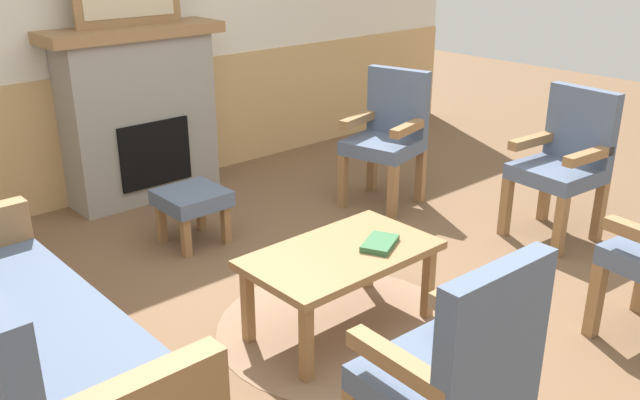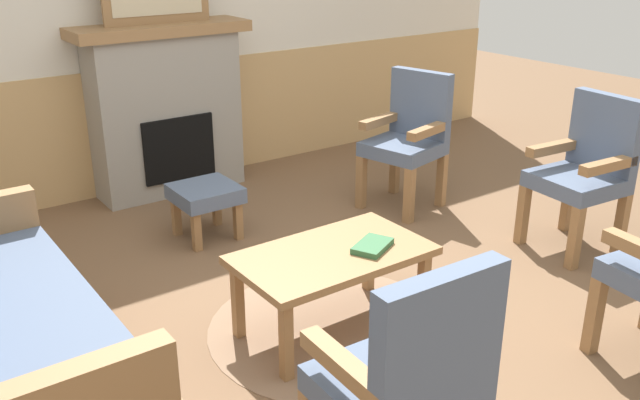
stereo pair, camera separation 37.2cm
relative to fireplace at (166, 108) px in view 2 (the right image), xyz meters
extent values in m
plane|color=brown|center=(0.00, -2.35, -0.65)|extent=(14.00, 14.00, 0.00)
cube|color=silver|center=(0.00, 0.25, 0.70)|extent=(7.20, 0.12, 2.70)
cube|color=tan|center=(0.00, 0.18, -0.18)|extent=(7.20, 0.02, 0.95)
cube|color=gray|center=(0.00, 0.00, -0.05)|extent=(1.10, 0.36, 1.20)
cube|color=black|center=(0.00, -0.19, -0.27)|extent=(0.56, 0.02, 0.48)
cube|color=olive|center=(0.00, 0.00, 0.59)|extent=(1.30, 0.44, 0.08)
cube|color=olive|center=(-1.29, -1.26, -0.57)|extent=(0.08, 0.08, 0.16)
cube|color=olive|center=(-1.59, -2.10, -0.39)|extent=(0.70, 1.80, 0.20)
cube|color=slate|center=(-1.59, -2.10, -0.23)|extent=(0.60, 1.70, 0.12)
cube|color=olive|center=(-0.61, -2.59, -0.45)|extent=(0.05, 0.05, 0.40)
cube|color=olive|center=(0.23, -2.59, -0.45)|extent=(0.05, 0.05, 0.40)
cube|color=olive|center=(-0.61, -2.15, -0.45)|extent=(0.05, 0.05, 0.40)
cube|color=olive|center=(0.23, -2.15, -0.45)|extent=(0.05, 0.05, 0.40)
cube|color=olive|center=(-0.19, -2.37, -0.23)|extent=(0.96, 0.56, 0.04)
cylinder|color=#896B51|center=(-0.19, -2.37, -0.65)|extent=(1.28, 1.28, 0.01)
cube|color=#33663D|center=(-0.01, -2.46, -0.20)|extent=(0.26, 0.22, 0.03)
cube|color=olive|center=(-0.33, -1.12, -0.52)|extent=(0.05, 0.05, 0.26)
cube|color=olive|center=(-0.03, -1.12, -0.52)|extent=(0.05, 0.05, 0.26)
cube|color=olive|center=(-0.33, -0.82, -0.52)|extent=(0.05, 0.05, 0.26)
cube|color=olive|center=(-0.03, -0.82, -0.52)|extent=(0.05, 0.05, 0.26)
cube|color=slate|center=(-0.18, -0.97, -0.34)|extent=(0.40, 0.40, 0.10)
cube|color=olive|center=(1.39, -2.67, -0.45)|extent=(0.07, 0.07, 0.40)
cube|color=olive|center=(1.43, -2.25, -0.45)|extent=(0.07, 0.07, 0.40)
cube|color=olive|center=(1.81, -2.70, -0.45)|extent=(0.07, 0.07, 0.40)
cube|color=olive|center=(1.85, -2.29, -0.45)|extent=(0.07, 0.07, 0.40)
cube|color=slate|center=(1.62, -2.48, -0.20)|extent=(0.52, 0.52, 0.10)
cube|color=slate|center=(1.82, -2.49, 0.09)|extent=(0.12, 0.49, 0.48)
cube|color=olive|center=(1.60, -2.68, -0.03)|extent=(0.44, 0.11, 0.06)
cube|color=olive|center=(1.64, -2.27, -0.03)|extent=(0.44, 0.11, 0.06)
cube|color=olive|center=(1.07, -1.57, -0.45)|extent=(0.07, 0.07, 0.40)
cube|color=olive|center=(0.97, -1.16, -0.45)|extent=(0.07, 0.07, 0.40)
cube|color=olive|center=(1.47, -1.47, -0.45)|extent=(0.07, 0.07, 0.40)
cube|color=olive|center=(1.38, -1.06, -0.45)|extent=(0.07, 0.07, 0.40)
cube|color=slate|center=(1.22, -1.32, -0.20)|extent=(0.58, 0.58, 0.10)
cube|color=slate|center=(1.42, -1.27, 0.09)|extent=(0.19, 0.49, 0.48)
cube|color=olive|center=(1.27, -1.52, -0.03)|extent=(0.44, 0.17, 0.06)
cube|color=olive|center=(1.18, -1.12, -0.03)|extent=(0.44, 0.17, 0.06)
cube|color=olive|center=(-0.46, -3.17, -0.45)|extent=(0.06, 0.06, 0.40)
cube|color=slate|center=(-0.68, -3.37, -0.20)|extent=(0.50, 0.50, 0.10)
cube|color=slate|center=(-0.68, -3.57, 0.09)|extent=(0.48, 0.10, 0.48)
cube|color=olive|center=(-0.88, -3.36, -0.03)|extent=(0.09, 0.44, 0.06)
cube|color=olive|center=(-0.47, -3.38, -0.03)|extent=(0.09, 0.44, 0.06)
cube|color=olive|center=(0.71, -3.26, -0.45)|extent=(0.07, 0.07, 0.40)
camera|label=1|loc=(-2.31, -4.58, 1.27)|focal=38.68mm
camera|label=2|loc=(-2.02, -4.81, 1.27)|focal=38.68mm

